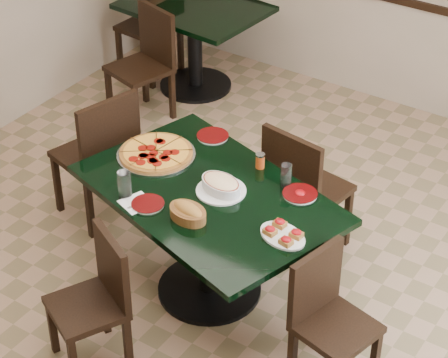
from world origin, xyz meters
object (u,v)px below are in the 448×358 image
Objects in this scene: chair_near at (98,295)px; back_table at (195,31)px; chair_left at (101,151)px; chair_right at (327,313)px; main_table at (209,217)px; pepperoni_pizza at (156,153)px; back_chair_near at (147,58)px; lasagna_casserole at (221,185)px; bread_basket at (188,212)px; chair_far at (301,186)px; bruschetta_platter at (283,233)px; back_chair_left at (156,21)px.

back_table is at bearing 142.51° from chair_near.
chair_left is at bearing -68.56° from back_table.
chair_near is 1.00× the size of chair_right.
main_table and back_table have the same top height.
pepperoni_pizza is at bearing 95.52° from chair_left.
pepperoni_pizza reaches higher than main_table.
main_table is 1.43× the size of back_table.
chair_left reaches higher than back_chair_near.
lasagna_casserole is 1.13× the size of bread_basket.
lasagna_casserole is at bearing -46.83° from back_table.
chair_near reaches higher than pepperoni_pizza.
chair_far is at bearing 85.98° from bread_basket.
chair_far is 1.47m from chair_near.
chair_left reaches higher than lasagna_casserole.
bruschetta_platter reaches higher than pepperoni_pizza.
back_chair_left is at bearing 127.49° from pepperoni_pizza.
chair_left is at bearing -176.42° from main_table.
chair_right is (0.89, -0.21, -0.12)m from main_table.
main_table is 1.88× the size of back_chair_near.
chair_right and bruschetta_platter have the same top height.
bruschetta_platter is at bearing 92.56° from chair_left.
pepperoni_pizza is (-0.28, 0.91, 0.32)m from chair_near.
chair_right is at bearing 54.04° from chair_near.
back_table is at bearing 140.08° from lasagna_casserole.
main_table is at bearing -132.00° from lasagna_casserole.
chair_left reaches higher than chair_near.
chair_far is 3.24× the size of lasagna_casserole.
chair_far reaches higher than lasagna_casserole.
chair_left is 2.06m from back_chair_left.
lasagna_casserole reaches higher than chair_near.
lasagna_casserole is (0.54, -0.10, 0.03)m from pepperoni_pizza.
back_chair_left is at bearing -137.71° from chair_left.
back_chair_near is 1.88× the size of pepperoni_pizza.
chair_far is 2.63m from back_chair_left.
main_table is at bearing 48.42° from back_chair_left.
main_table is at bearing -16.19° from pepperoni_pizza.
main_table is 2.11× the size of chair_right.
pepperoni_pizza is (-0.74, -0.49, 0.24)m from chair_far.
back_table is 3.16m from chair_near.
back_table is 3.65× the size of bruschetta_platter.
chair_far is 1.05m from chair_right.
back_table is 1.94m from chair_left.
bruschetta_platter is at bearing 67.36° from chair_near.
chair_right is (2.46, -2.29, -0.08)m from back_table.
bruschetta_platter is at bearing 25.21° from bread_basket.
chair_far is 1.04× the size of back_chair_near.
bread_basket reaches higher than back_table.
pepperoni_pizza is at bearing -56.12° from back_table.
chair_far is at bearing 127.86° from bruschetta_platter.
bruschetta_platter is (-0.33, 0.09, 0.33)m from chair_right.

